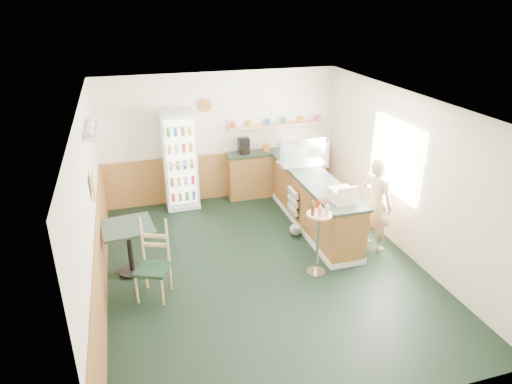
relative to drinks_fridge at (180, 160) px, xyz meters
name	(u,v)px	position (x,y,z in m)	size (l,w,h in m)	color
ground	(263,267)	(0.91, -2.74, -1.01)	(6.00, 6.00, 0.00)	black
room_envelope	(237,166)	(0.69, -2.01, 0.51)	(5.04, 6.02, 2.72)	beige
service_counter	(314,205)	(2.26, -1.67, -0.55)	(0.68, 3.01, 1.01)	olive
back_counter	(276,170)	(2.10, 0.06, -0.46)	(2.24, 0.42, 1.69)	olive
drinks_fridge	(180,160)	(0.00, 0.00, 0.00)	(0.67, 0.55, 2.02)	silver
display_case	(303,153)	(2.26, -1.00, 0.26)	(0.93, 0.48, 0.53)	silver
cash_register	(342,195)	(2.26, -2.74, 0.11)	(0.37, 0.39, 0.21)	beige
shopkeeper	(377,204)	(2.96, -2.67, -0.17)	(0.56, 0.40, 1.68)	tan
condiment_stand	(318,229)	(1.69, -3.13, -0.22)	(0.39, 0.39, 1.23)	silver
newspaper_rack	(293,202)	(1.91, -1.48, -0.52)	(0.09, 0.44, 0.52)	black
cafe_table	(129,240)	(-1.14, -2.28, -0.42)	(0.85, 0.85, 0.84)	black
cafe_chair	(151,257)	(-0.85, -2.93, -0.39)	(0.58, 0.59, 1.19)	black
dog_doorstop	(296,229)	(1.82, -1.90, -0.89)	(0.22, 0.28, 0.26)	gray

